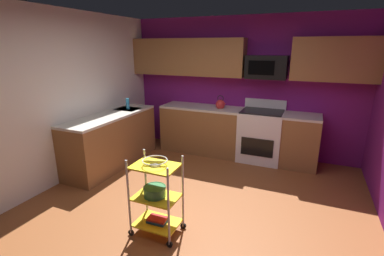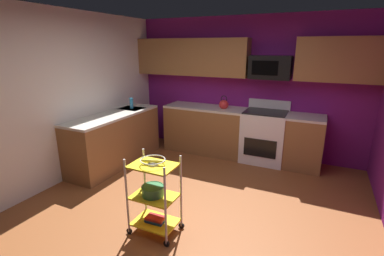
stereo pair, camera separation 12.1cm
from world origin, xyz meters
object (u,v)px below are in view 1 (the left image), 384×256
Objects in this scene: oven_range at (261,135)px; microwave at (267,67)px; mixing_bowl_large at (155,191)px; fruit_bowl at (155,161)px; kettle at (220,104)px; rolling_cart at (156,197)px; dish_soap_bottle at (128,104)px; book_stack at (157,220)px.

oven_range is 1.57× the size of microwave.
mixing_bowl_large is (-0.69, -2.74, -1.18)m from microwave.
kettle reaches higher than fruit_bowl.
kettle is at bearing 92.59° from rolling_cart.
rolling_cart is (-0.67, -2.63, -0.03)m from oven_range.
oven_range is 1.23m from microwave.
oven_range is 0.95m from kettle.
microwave is at bearing 20.20° from dish_soap_bottle.
microwave is 3.50× the size of dish_soap_bottle.
kettle reaches higher than dish_soap_bottle.
mixing_bowl_large is 0.95× the size of kettle.
oven_range reaches higher than fruit_bowl.
fruit_bowl is at bearing -104.34° from oven_range.
oven_range is 1.20× the size of rolling_cart.
book_stack is at bearing -75.96° from rolling_cart.
oven_range is 2.54m from dish_soap_bottle.
book_stack is at bearing -103.81° from microwave.
microwave reaches higher than oven_range.
book_stack is at bearing 0.00° from fruit_bowl.
microwave is at bearing 75.83° from mixing_bowl_large.
book_stack is 0.84× the size of kettle.
book_stack is at bearing 0.00° from mixing_bowl_large.
oven_range is 2.72m from mixing_bowl_large.
oven_range is at bearing 0.28° from kettle.
microwave is 3.21m from book_stack.
dish_soap_bottle is (-1.67, 1.87, 0.50)m from mixing_bowl_large.
rolling_cart is at bearing -103.81° from microwave.
microwave is at bearing 76.19° from fruit_bowl.
rolling_cart is at bearing 104.04° from book_stack.
fruit_bowl is 2.64m from kettle.
dish_soap_bottle is (-2.36, -0.76, 0.54)m from oven_range.
fruit_bowl is at bearing -75.96° from rolling_cart.
dish_soap_bottle reaches higher than fruit_bowl.
oven_range reaches higher than rolling_cart.
rolling_cart is at bearing 0.00° from mixing_bowl_large.
mixing_bowl_large is (-0.02, -0.00, 0.07)m from rolling_cart.
kettle is (-0.79, -0.00, 0.52)m from oven_range.
dish_soap_bottle reaches higher than oven_range.
mixing_bowl_large is at bearing -87.81° from kettle.
kettle reaches higher than mixing_bowl_large.
book_stack is (0.00, -0.00, -0.29)m from rolling_cart.
mixing_bowl_large is at bearing -180.00° from rolling_cart.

